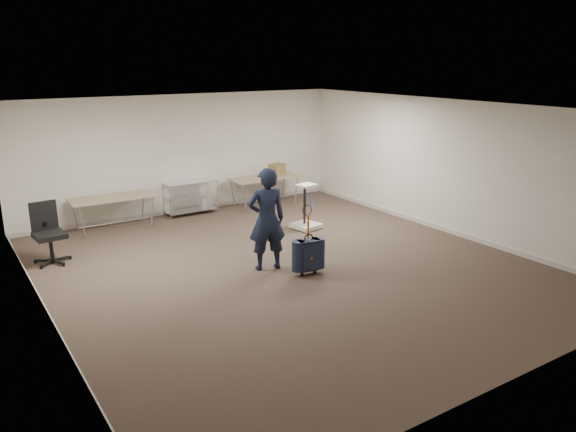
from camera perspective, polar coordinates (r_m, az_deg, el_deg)
ground at (r=10.08m, az=-0.12°, el=-5.18°), size 9.00×9.00×0.00m
room_shell at (r=11.18m, az=-3.98°, el=-2.80°), size 8.00×9.00×9.00m
folding_table_left at (r=12.62m, az=-17.38°, el=1.64°), size 1.80×0.75×0.73m
folding_table_right at (r=14.08m, az=-2.38°, el=3.77°), size 1.80×0.75×0.73m
wire_shelf at (r=13.51m, az=-9.86°, el=2.00°), size 1.22×0.47×0.80m
person at (r=9.71m, az=-2.17°, el=-0.34°), size 0.75×0.59×1.82m
suitcase at (r=9.61m, az=2.09°, el=-3.97°), size 0.42×0.28×1.06m
office_chair at (r=11.07m, az=-23.02°, el=-2.70°), size 0.67×0.67×1.11m
equipment_cart at (r=12.22m, az=1.87°, el=-0.10°), size 0.63×0.63×0.99m
cardboard_box at (r=14.30m, az=-1.13°, el=4.76°), size 0.44×0.38×0.28m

